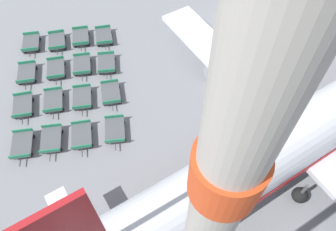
{
  "coord_description": "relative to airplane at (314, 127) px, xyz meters",
  "views": [
    {
      "loc": [
        23.81,
        -18.33,
        23.59
      ],
      "look_at": [
        9.97,
        -12.09,
        2.15
      ],
      "focal_mm": 35.0,
      "sensor_mm": 36.0,
      "label": 1
    }
  ],
  "objects": [
    {
      "name": "ground_plane",
      "position": [
        -16.06,
        2.87,
        -3.19
      ],
      "size": [
        500.0,
        500.0,
        0.0
      ],
      "primitive_type": "plane",
      "color": "gray"
    },
    {
      "name": "airplane",
      "position": [
        0.0,
        0.0,
        0.0
      ],
      "size": [
        35.42,
        43.34,
        12.18
      ],
      "color": "silver",
      "rests_on": "ground_plane"
    },
    {
      "name": "baggage_dolly_row_near_col_a",
      "position": [
        -21.26,
        -17.83,
        -2.72
      ],
      "size": [
        3.32,
        2.19,
        0.92
      ],
      "color": "#515459",
      "rests_on": "ground_plane"
    },
    {
      "name": "baggage_dolly_row_near_col_b",
      "position": [
        -17.19,
        -19.0,
        -2.72
      ],
      "size": [
        3.32,
        2.19,
        0.92
      ],
      "color": "#515459",
      "rests_on": "ground_plane"
    },
    {
      "name": "baggage_dolly_row_near_col_c",
      "position": [
        -13.38,
        -20.03,
        -2.72
      ],
      "size": [
        3.32,
        2.11,
        0.92
      ],
      "color": "#515459",
      "rests_on": "ground_plane"
    },
    {
      "name": "baggage_dolly_row_near_col_d",
      "position": [
        -9.39,
        -20.79,
        -2.72
      ],
      "size": [
        3.32,
        2.24,
        0.92
      ],
      "color": "#515459",
      "rests_on": "ground_plane"
    },
    {
      "name": "baggage_dolly_row_mid_a_col_a",
      "position": [
        -20.43,
        -15.34,
        -2.72
      ],
      "size": [
        3.32,
        2.09,
        0.92
      ],
      "color": "#515459",
      "rests_on": "ground_plane"
    },
    {
      "name": "baggage_dolly_row_mid_a_col_b",
      "position": [
        -16.6,
        -16.33,
        -2.72
      ],
      "size": [
        3.32,
        2.14,
        0.92
      ],
      "color": "#515459",
      "rests_on": "ground_plane"
    },
    {
      "name": "baggage_dolly_row_mid_a_col_c",
      "position": [
        -12.83,
        -17.44,
        -2.72
      ],
      "size": [
        3.32,
        2.17,
        0.92
      ],
      "color": "#515459",
      "rests_on": "ground_plane"
    },
    {
      "name": "baggage_dolly_row_mid_a_col_d",
      "position": [
        -8.89,
        -18.51,
        -2.72
      ],
      "size": [
        3.32,
        2.27,
        0.92
      ],
      "color": "#515459",
      "rests_on": "ground_plane"
    },
    {
      "name": "baggage_dolly_row_mid_b_col_a",
      "position": [
        -20.02,
        -12.93,
        -2.72
      ],
      "size": [
        3.32,
        2.2,
        0.92
      ],
      "color": "#515459",
      "rests_on": "ground_plane"
    },
    {
      "name": "baggage_dolly_row_mid_b_col_b",
      "position": [
        -16.08,
        -13.89,
        -2.72
      ],
      "size": [
        3.32,
        2.23,
        0.92
      ],
      "color": "#515459",
      "rests_on": "ground_plane"
    },
    {
      "name": "baggage_dolly_row_mid_b_col_c",
      "position": [
        -12.11,
        -15.0,
        -2.72
      ],
      "size": [
        3.32,
        2.24,
        0.92
      ],
      "color": "#515459",
      "rests_on": "ground_plane"
    },
    {
      "name": "baggage_dolly_row_mid_b_col_d",
      "position": [
        -8.23,
        -16.13,
        -2.72
      ],
      "size": [
        3.32,
        2.2,
        0.92
      ],
      "color": "#515459",
      "rests_on": "ground_plane"
    },
    {
      "name": "baggage_dolly_row_far_col_a",
      "position": [
        -19.17,
        -10.68,
        -2.72
      ],
      "size": [
        3.32,
        2.15,
        0.92
      ],
      "color": "#515459",
      "rests_on": "ground_plane"
    },
    {
      "name": "baggage_dolly_row_far_col_b",
      "position": [
        -15.29,
        -11.66,
        -2.72
      ],
      "size": [
        3.32,
        2.3,
        0.92
      ],
      "color": "#515459",
      "rests_on": "ground_plane"
    },
    {
      "name": "baggage_dolly_row_far_col_c",
      "position": [
        -11.56,
        -12.46,
        -2.72
      ],
      "size": [
        3.32,
        2.16,
        0.92
      ],
      "color": "#515459",
      "rests_on": "ground_plane"
    },
    {
      "name": "baggage_dolly_row_far_col_d",
      "position": [
        -7.63,
        -13.42,
        -2.72
      ],
      "size": [
        3.32,
        2.3,
        0.92
      ],
      "color": "#515459",
      "rests_on": "ground_plane"
    }
  ]
}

